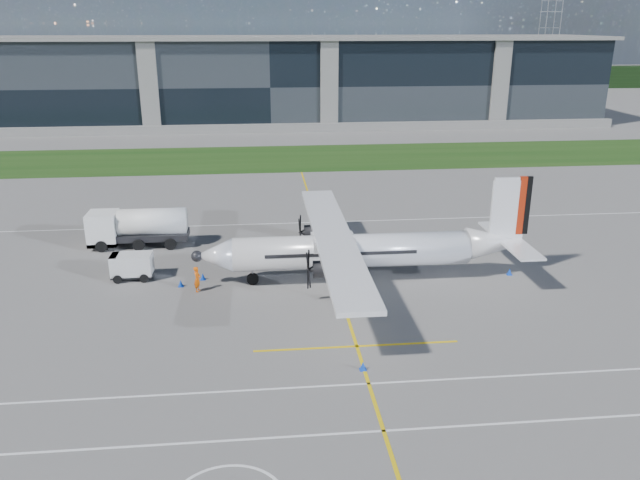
% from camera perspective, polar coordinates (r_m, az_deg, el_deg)
% --- Properties ---
extents(ground, '(400.00, 400.00, 0.00)m').
position_cam_1_polar(ground, '(79.83, -3.91, 6.31)').
color(ground, slate).
rests_on(ground, ground).
extents(grass_strip, '(400.00, 18.00, 0.04)m').
position_cam_1_polar(grass_strip, '(87.64, -4.10, 7.48)').
color(grass_strip, '#173C10').
rests_on(grass_strip, ground).
extents(terminal_building, '(120.00, 20.00, 15.00)m').
position_cam_1_polar(terminal_building, '(118.26, -4.69, 14.17)').
color(terminal_building, black).
rests_on(terminal_building, ground).
extents(tree_line, '(400.00, 6.00, 6.00)m').
position_cam_1_polar(tree_line, '(178.42, -5.09, 14.39)').
color(tree_line, black).
rests_on(tree_line, ground).
extents(pylon_east, '(9.00, 4.60, 30.00)m').
position_cam_1_polar(pylon_east, '(207.12, 20.19, 17.33)').
color(pylon_east, gray).
rests_on(pylon_east, ground).
extents(yellow_taxiway_centerline, '(0.20, 70.00, 0.01)m').
position_cam_1_polar(yellow_taxiway_centerline, '(51.26, 0.62, -1.06)').
color(yellow_taxiway_centerline, yellow).
rests_on(yellow_taxiway_centerline, ground).
extents(white_lane_line, '(90.00, 0.15, 0.01)m').
position_cam_1_polar(white_lane_line, '(29.78, -0.10, -17.39)').
color(white_lane_line, white).
rests_on(white_lane_line, ground).
extents(turboprop_aircraft, '(24.09, 24.99, 7.50)m').
position_cam_1_polar(turboprop_aircraft, '(44.42, 4.08, 0.77)').
color(turboprop_aircraft, white).
rests_on(turboprop_aircraft, ground).
extents(fuel_tanker_truck, '(8.55, 2.78, 3.21)m').
position_cam_1_polar(fuel_tanker_truck, '(54.39, -16.90, 1.07)').
color(fuel_tanker_truck, white).
rests_on(fuel_tanker_truck, ground).
extents(baggage_tug, '(3.12, 1.87, 1.87)m').
position_cam_1_polar(baggage_tug, '(47.65, -16.80, -2.33)').
color(baggage_tug, silver).
rests_on(baggage_tug, ground).
extents(ground_crew_person, '(0.79, 0.97, 2.09)m').
position_cam_1_polar(ground_crew_person, '(44.25, -11.17, -3.37)').
color(ground_crew_person, '#F25907').
rests_on(ground_crew_person, ground).
extents(safety_cone_nose_stbd, '(0.36, 0.36, 0.50)m').
position_cam_1_polar(safety_cone_nose_stbd, '(46.44, -10.66, -3.29)').
color(safety_cone_nose_stbd, '#0B3ABC').
rests_on(safety_cone_nose_stbd, ground).
extents(safety_cone_fwd, '(0.36, 0.36, 0.50)m').
position_cam_1_polar(safety_cone_fwd, '(45.58, -12.61, -3.88)').
color(safety_cone_fwd, '#0B3ABC').
rests_on(safety_cone_fwd, ground).
extents(safety_cone_stbdwing, '(0.36, 0.36, 0.50)m').
position_cam_1_polar(safety_cone_stbdwing, '(56.50, -0.53, 1.15)').
color(safety_cone_stbdwing, '#0B3ABC').
rests_on(safety_cone_stbdwing, ground).
extents(safety_cone_portwing, '(0.36, 0.36, 0.50)m').
position_cam_1_polar(safety_cone_portwing, '(34.44, 3.96, -11.40)').
color(safety_cone_portwing, '#0B3ABC').
rests_on(safety_cone_portwing, ground).
extents(safety_cone_tail, '(0.36, 0.36, 0.50)m').
position_cam_1_polar(safety_cone_tail, '(48.61, 16.94, -2.78)').
color(safety_cone_tail, '#0B3ABC').
rests_on(safety_cone_tail, ground).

